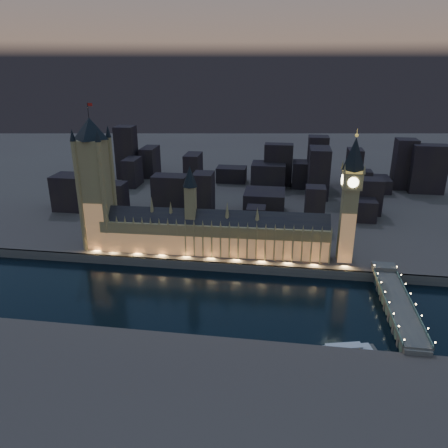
# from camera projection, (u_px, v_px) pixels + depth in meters

# --- Properties ---
(ground_plane) EXTENTS (2000.00, 2000.00, 0.00)m
(ground_plane) POSITION_uv_depth(u_px,v_px,m) (207.00, 295.00, 335.71)
(ground_plane) COLOR black
(ground_plane) RESTS_ON ground
(north_bank) EXTENTS (2000.00, 960.00, 8.00)m
(north_bank) POSITION_uv_depth(u_px,v_px,m) (257.00, 153.00, 814.95)
(north_bank) COLOR #453A3A
(north_bank) RESTS_ON ground
(embankment_wall) EXTENTS (2000.00, 2.50, 8.00)m
(embankment_wall) POSITION_uv_depth(u_px,v_px,m) (216.00, 267.00, 372.18)
(embankment_wall) COLOR #484A4C
(embankment_wall) RESTS_ON ground
(palace_of_westminster) EXTENTS (202.00, 25.73, 78.00)m
(palace_of_westminster) POSITION_uv_depth(u_px,v_px,m) (213.00, 233.00, 384.18)
(palace_of_westminster) COLOR #917E53
(palace_of_westminster) RESTS_ON north_bank
(victoria_tower) EXTENTS (31.68, 31.68, 128.19)m
(victoria_tower) POSITION_uv_depth(u_px,v_px,m) (95.00, 179.00, 382.03)
(victoria_tower) COLOR #917E53
(victoria_tower) RESTS_ON north_bank
(elizabeth_tower) EXTENTS (18.00, 18.00, 111.60)m
(elizabeth_tower) POSITION_uv_depth(u_px,v_px,m) (351.00, 190.00, 353.39)
(elizabeth_tower) COLOR #917E53
(elizabeth_tower) RESTS_ON north_bank
(westminster_bridge) EXTENTS (18.33, 113.00, 15.90)m
(westminster_bridge) POSITION_uv_depth(u_px,v_px,m) (396.00, 304.00, 311.91)
(westminster_bridge) COLOR #484A4C
(westminster_bridge) RESTS_ON ground
(river_boat) EXTENTS (43.55, 19.93, 4.50)m
(river_boat) POSITION_uv_depth(u_px,v_px,m) (344.00, 349.00, 270.75)
(river_boat) COLOR #484A4C
(river_boat) RESTS_ON ground
(city_backdrop) EXTENTS (472.34, 215.63, 73.40)m
(city_backdrop) POSITION_uv_depth(u_px,v_px,m) (272.00, 177.00, 547.86)
(city_backdrop) COLOR black
(city_backdrop) RESTS_ON north_bank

